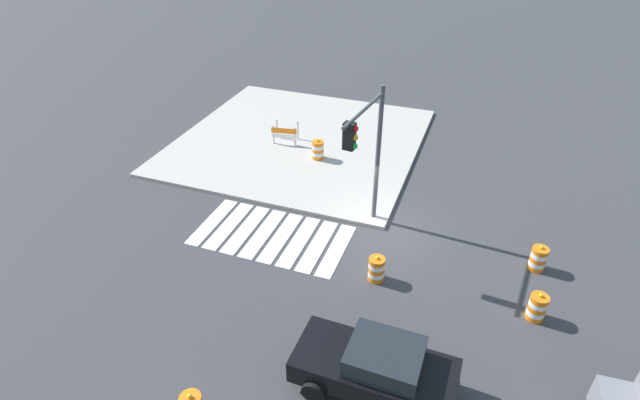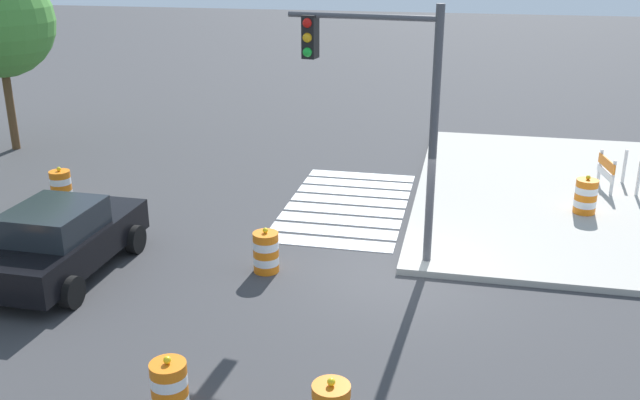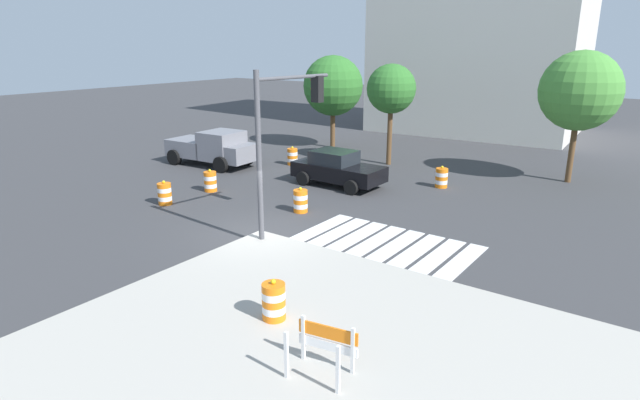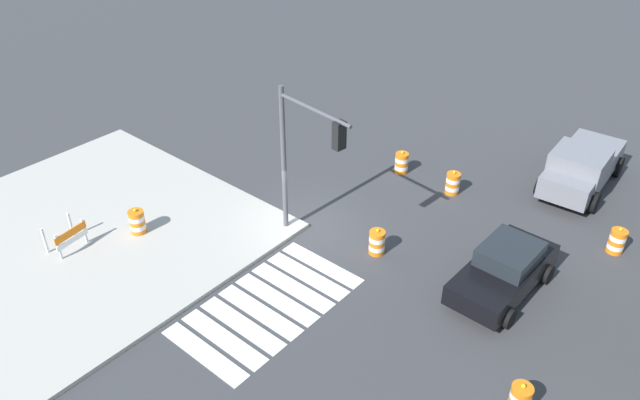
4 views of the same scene
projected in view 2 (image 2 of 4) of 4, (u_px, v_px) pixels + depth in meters
The scene contains 10 objects.
ground_plane at pixel (396, 275), 15.44m from camera, with size 120.00×120.00×0.00m, color #38383A.
sidewalk_corner at pixel (637, 199), 19.74m from camera, with size 12.00×12.00×0.15m, color #ADA89E.
crosswalk_stripes at pixel (347, 205), 19.46m from camera, with size 5.85×3.20×0.02m.
sports_car at pixel (62, 240), 15.18m from camera, with size 4.33×2.20×1.63m.
traffic_barrel_median_near at pixel (170, 389), 10.75m from camera, with size 0.56×0.56×1.02m.
traffic_barrel_median_far at pixel (266, 252), 15.47m from camera, with size 0.56×0.56×1.02m.
traffic_barrel_far_curb at pixel (61, 187), 19.56m from camera, with size 0.56×0.56×1.02m.
traffic_barrel_on_sidewalk at pixel (586, 196), 18.39m from camera, with size 0.56×0.56×1.02m.
construction_barricade at pixel (612, 170), 20.13m from camera, with size 1.34×0.97×1.00m.
traffic_light_pole at pixel (382, 88), 14.87m from camera, with size 0.63×3.27×5.50m.
Camera 2 is at (-13.98, -1.30, 6.82)m, focal length 40.09 mm.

